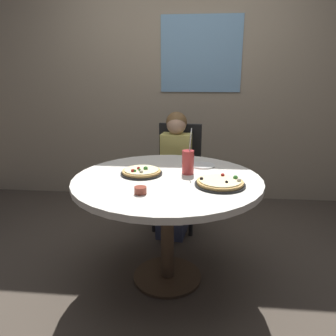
{
  "coord_description": "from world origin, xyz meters",
  "views": [
    {
      "loc": [
        0.2,
        -1.99,
        1.4
      ],
      "look_at": [
        0.0,
        0.05,
        0.8
      ],
      "focal_mm": 34.59,
      "sensor_mm": 36.0,
      "label": 1
    }
  ],
  "objects_px": {
    "chair_wooden": "(178,170)",
    "pizza_cheese": "(220,183)",
    "plate_small": "(203,165)",
    "pizza_veggie": "(141,172)",
    "dining_table": "(167,191)",
    "soda_cup": "(188,162)",
    "sauce_bowl": "(140,190)",
    "diner_child": "(174,180)"
  },
  "relations": [
    {
      "from": "chair_wooden",
      "to": "pizza_cheese",
      "type": "bearing_deg",
      "value": -72.87
    },
    {
      "from": "chair_wooden",
      "to": "plate_small",
      "type": "xyz_separation_m",
      "value": [
        0.22,
        -0.63,
        0.22
      ]
    },
    {
      "from": "chair_wooden",
      "to": "pizza_veggie",
      "type": "distance_m",
      "value": 0.92
    },
    {
      "from": "dining_table",
      "to": "chair_wooden",
      "type": "relative_size",
      "value": 1.29
    },
    {
      "from": "dining_table",
      "to": "pizza_cheese",
      "type": "xyz_separation_m",
      "value": [
        0.33,
        -0.12,
        0.11
      ]
    },
    {
      "from": "pizza_cheese",
      "to": "soda_cup",
      "type": "xyz_separation_m",
      "value": [
        -0.2,
        0.22,
        0.06
      ]
    },
    {
      "from": "pizza_veggie",
      "to": "plate_small",
      "type": "distance_m",
      "value": 0.48
    },
    {
      "from": "dining_table",
      "to": "plate_small",
      "type": "distance_m",
      "value": 0.39
    },
    {
      "from": "dining_table",
      "to": "sauce_bowl",
      "type": "height_order",
      "value": "sauce_bowl"
    },
    {
      "from": "dining_table",
      "to": "sauce_bowl",
      "type": "relative_size",
      "value": 17.49
    },
    {
      "from": "sauce_bowl",
      "to": "chair_wooden",
      "type": "bearing_deg",
      "value": 83.81
    },
    {
      "from": "chair_wooden",
      "to": "soda_cup",
      "type": "height_order",
      "value": "soda_cup"
    },
    {
      "from": "pizza_cheese",
      "to": "plate_small",
      "type": "relative_size",
      "value": 1.7
    },
    {
      "from": "pizza_veggie",
      "to": "pizza_cheese",
      "type": "xyz_separation_m",
      "value": [
        0.51,
        -0.18,
        -0.0
      ]
    },
    {
      "from": "chair_wooden",
      "to": "pizza_cheese",
      "type": "height_order",
      "value": "chair_wooden"
    },
    {
      "from": "diner_child",
      "to": "pizza_cheese",
      "type": "bearing_deg",
      "value": -68.33
    },
    {
      "from": "soda_cup",
      "to": "plate_small",
      "type": "bearing_deg",
      "value": 63.05
    },
    {
      "from": "pizza_cheese",
      "to": "pizza_veggie",
      "type": "bearing_deg",
      "value": 161.03
    },
    {
      "from": "pizza_cheese",
      "to": "plate_small",
      "type": "height_order",
      "value": "pizza_cheese"
    },
    {
      "from": "soda_cup",
      "to": "plate_small",
      "type": "relative_size",
      "value": 1.71
    },
    {
      "from": "pizza_cheese",
      "to": "soda_cup",
      "type": "height_order",
      "value": "soda_cup"
    },
    {
      "from": "dining_table",
      "to": "pizza_veggie",
      "type": "bearing_deg",
      "value": 163.19
    },
    {
      "from": "dining_table",
      "to": "diner_child",
      "type": "height_order",
      "value": "diner_child"
    },
    {
      "from": "diner_child",
      "to": "plate_small",
      "type": "xyz_separation_m",
      "value": [
        0.24,
        -0.44,
        0.27
      ]
    },
    {
      "from": "dining_table",
      "to": "sauce_bowl",
      "type": "xyz_separation_m",
      "value": [
        -0.12,
        -0.31,
        0.12
      ]
    },
    {
      "from": "dining_table",
      "to": "pizza_cheese",
      "type": "bearing_deg",
      "value": -20.11
    },
    {
      "from": "diner_child",
      "to": "sauce_bowl",
      "type": "xyz_separation_m",
      "value": [
        -0.11,
        -1.05,
        0.29
      ]
    },
    {
      "from": "pizza_veggie",
      "to": "plate_small",
      "type": "relative_size",
      "value": 1.56
    },
    {
      "from": "pizza_cheese",
      "to": "chair_wooden",
      "type": "bearing_deg",
      "value": 107.13
    },
    {
      "from": "dining_table",
      "to": "chair_wooden",
      "type": "xyz_separation_m",
      "value": [
        0.01,
        0.92,
        -0.12
      ]
    },
    {
      "from": "pizza_cheese",
      "to": "soda_cup",
      "type": "distance_m",
      "value": 0.31
    },
    {
      "from": "pizza_cheese",
      "to": "sauce_bowl",
      "type": "bearing_deg",
      "value": -158.04
    },
    {
      "from": "diner_child",
      "to": "soda_cup",
      "type": "distance_m",
      "value": 0.74
    },
    {
      "from": "sauce_bowl",
      "to": "plate_small",
      "type": "distance_m",
      "value": 0.7
    },
    {
      "from": "chair_wooden",
      "to": "soda_cup",
      "type": "xyz_separation_m",
      "value": [
        0.12,
        -0.82,
        0.3
      ]
    },
    {
      "from": "dining_table",
      "to": "pizza_veggie",
      "type": "height_order",
      "value": "pizza_veggie"
    },
    {
      "from": "soda_cup",
      "to": "chair_wooden",
      "type": "bearing_deg",
      "value": 98.15
    },
    {
      "from": "pizza_cheese",
      "to": "dining_table",
      "type": "bearing_deg",
      "value": 159.89
    },
    {
      "from": "sauce_bowl",
      "to": "plate_small",
      "type": "relative_size",
      "value": 0.39
    },
    {
      "from": "dining_table",
      "to": "diner_child",
      "type": "relative_size",
      "value": 1.13
    },
    {
      "from": "pizza_veggie",
      "to": "pizza_cheese",
      "type": "relative_size",
      "value": 0.91
    },
    {
      "from": "soda_cup",
      "to": "pizza_cheese",
      "type": "bearing_deg",
      "value": -47.05
    }
  ]
}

